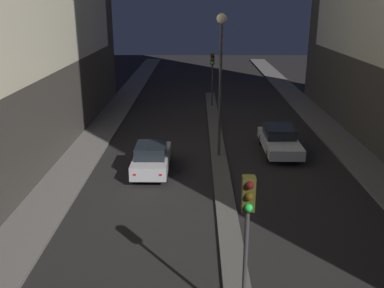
# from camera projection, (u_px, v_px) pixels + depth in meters

# --- Properties ---
(median_strip) EXTENTS (0.87, 34.11, 0.11)m
(median_strip) POSITION_uv_depth(u_px,v_px,m) (218.00, 153.00, 25.02)
(median_strip) COLOR #56544F
(median_strip) RESTS_ON ground
(traffic_light_near) EXTENTS (0.32, 0.42, 4.35)m
(traffic_light_near) POSITION_uv_depth(u_px,v_px,m) (247.00, 219.00, 10.69)
(traffic_light_near) COLOR #383838
(traffic_light_near) RESTS_ON median_strip
(traffic_light_mid) EXTENTS (0.32, 0.42, 4.35)m
(traffic_light_mid) POSITION_uv_depth(u_px,v_px,m) (212.00, 68.00, 34.93)
(traffic_light_mid) COLOR #383838
(traffic_light_mid) RESTS_ON median_strip
(street_lamp) EXTENTS (0.54, 0.54, 7.79)m
(street_lamp) POSITION_uv_depth(u_px,v_px,m) (221.00, 59.00, 22.78)
(street_lamp) COLOR #383838
(street_lamp) RESTS_ON median_strip
(car_left_lane) EXTENTS (1.76, 4.11, 1.61)m
(car_left_lane) POSITION_uv_depth(u_px,v_px,m) (152.00, 158.00, 22.02)
(car_left_lane) COLOR #B2B2B7
(car_left_lane) RESTS_ON ground
(car_right_lane) EXTENTS (1.94, 4.71, 1.50)m
(car_right_lane) POSITION_uv_depth(u_px,v_px,m) (280.00, 140.00, 25.04)
(car_right_lane) COLOR silver
(car_right_lane) RESTS_ON ground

